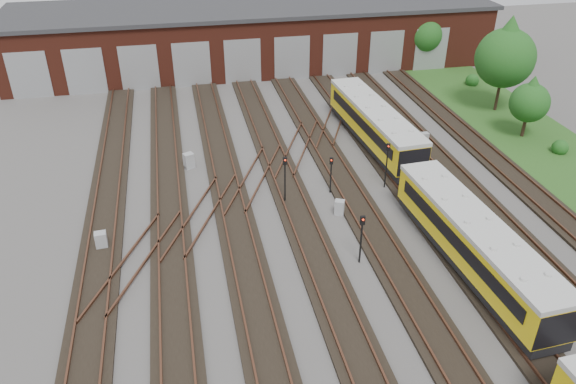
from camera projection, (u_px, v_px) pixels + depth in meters
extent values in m
plane|color=#494644|center=(376.00, 305.00, 28.46)|extent=(120.00, 120.00, 0.00)
cube|color=black|center=(89.00, 346.00, 25.94)|extent=(2.40, 70.00, 0.18)
cube|color=#543121|center=(72.00, 346.00, 25.73)|extent=(0.10, 70.00, 0.15)
cube|color=#543121|center=(104.00, 341.00, 25.98)|extent=(0.10, 70.00, 0.15)
cube|color=black|center=(176.00, 333.00, 26.65)|extent=(2.40, 70.00, 0.18)
cube|color=#543121|center=(160.00, 333.00, 26.43)|extent=(0.10, 70.00, 0.15)
cube|color=#543121|center=(191.00, 328.00, 26.69)|extent=(0.10, 70.00, 0.15)
cube|color=black|center=(259.00, 321.00, 27.35)|extent=(2.40, 70.00, 0.18)
cube|color=#543121|center=(244.00, 320.00, 27.14)|extent=(0.10, 70.00, 0.15)
cube|color=#543121|center=(274.00, 316.00, 27.40)|extent=(0.10, 70.00, 0.15)
cube|color=black|center=(338.00, 309.00, 28.06)|extent=(2.40, 70.00, 0.18)
cube|color=#543121|center=(324.00, 308.00, 27.85)|extent=(0.10, 70.00, 0.15)
cube|color=#543121|center=(352.00, 304.00, 28.10)|extent=(0.10, 70.00, 0.15)
cube|color=black|center=(413.00, 298.00, 28.77)|extent=(2.40, 70.00, 0.18)
cube|color=#543121|center=(400.00, 297.00, 28.56)|extent=(0.10, 70.00, 0.15)
cube|color=#543121|center=(426.00, 293.00, 28.81)|extent=(0.10, 70.00, 0.15)
cube|color=black|center=(484.00, 287.00, 29.48)|extent=(2.40, 70.00, 0.18)
cube|color=#543121|center=(472.00, 287.00, 29.26)|extent=(0.10, 70.00, 0.15)
cube|color=#543121|center=(497.00, 283.00, 29.52)|extent=(0.10, 70.00, 0.15)
cube|color=black|center=(552.00, 277.00, 30.18)|extent=(2.40, 70.00, 0.18)
cube|color=#543121|center=(541.00, 277.00, 29.97)|extent=(0.10, 70.00, 0.15)
cube|color=#543121|center=(565.00, 273.00, 30.23)|extent=(0.10, 70.00, 0.15)
cube|color=#543121|center=(202.00, 213.00, 35.33)|extent=(5.40, 9.62, 0.15)
cube|color=#543121|center=(255.00, 177.00, 39.40)|extent=(5.40, 9.62, 0.15)
cube|color=#543121|center=(298.00, 147.00, 43.47)|extent=(5.40, 9.62, 0.15)
cube|color=#543121|center=(135.00, 260.00, 31.26)|extent=(5.40, 9.62, 0.15)
cube|color=#543121|center=(333.00, 122.00, 47.54)|extent=(5.40, 9.62, 0.15)
cube|color=#572115|center=(253.00, 36.00, 60.58)|extent=(50.00, 12.00, 6.00)
cube|color=#2B2C2E|center=(252.00, 6.00, 58.97)|extent=(51.00, 12.50, 0.40)
cube|color=gray|center=(29.00, 75.00, 52.03)|extent=(3.60, 0.12, 4.40)
cube|color=gray|center=(85.00, 72.00, 52.91)|extent=(3.60, 0.12, 4.40)
cube|color=gray|center=(139.00, 68.00, 53.80)|extent=(3.60, 0.12, 4.40)
cube|color=gray|center=(192.00, 65.00, 54.68)|extent=(3.60, 0.12, 4.40)
cube|color=gray|center=(243.00, 62.00, 55.57)|extent=(3.60, 0.12, 4.40)
cube|color=gray|center=(292.00, 58.00, 56.45)|extent=(3.60, 0.12, 4.40)
cube|color=gray|center=(340.00, 55.00, 57.34)|extent=(3.60, 0.12, 4.40)
cube|color=gray|center=(386.00, 52.00, 58.22)|extent=(3.60, 0.12, 4.40)
cube|color=gray|center=(431.00, 49.00, 59.10)|extent=(3.60, 0.12, 4.40)
cube|color=black|center=(470.00, 260.00, 30.65)|extent=(2.89, 13.80, 0.55)
cube|color=#DB9D0B|center=(474.00, 241.00, 30.00)|extent=(3.17, 13.82, 2.01)
cube|color=#BABBB6|center=(478.00, 223.00, 29.42)|extent=(3.26, 13.82, 0.27)
cube|color=black|center=(455.00, 241.00, 29.61)|extent=(0.76, 12.04, 0.78)
cube|color=black|center=(495.00, 234.00, 30.16)|extent=(0.76, 12.04, 0.78)
cube|color=black|center=(373.00, 138.00, 44.11)|extent=(2.89, 13.80, 0.55)
cube|color=#DB9D0B|center=(374.00, 123.00, 43.46)|extent=(3.17, 13.82, 2.01)
cube|color=#BABBB6|center=(375.00, 109.00, 42.88)|extent=(3.26, 13.82, 0.27)
cube|color=black|center=(360.00, 122.00, 43.07)|extent=(0.76, 12.04, 0.78)
cube|color=black|center=(389.00, 118.00, 43.62)|extent=(0.76, 12.04, 0.78)
cylinder|color=black|center=(285.00, 184.00, 36.18)|extent=(0.10, 0.10, 2.85)
cube|color=black|center=(285.00, 161.00, 35.32)|extent=(0.26, 0.16, 0.51)
sphere|color=red|center=(285.00, 160.00, 35.18)|extent=(0.12, 0.12, 0.12)
cylinder|color=black|center=(361.00, 244.00, 30.82)|extent=(0.10, 0.10, 2.56)
cube|color=black|center=(363.00, 220.00, 30.03)|extent=(0.28, 0.18, 0.52)
sphere|color=red|center=(363.00, 220.00, 29.89)|extent=(0.12, 0.12, 0.12)
cylinder|color=black|center=(331.00, 178.00, 37.49)|extent=(0.09, 0.09, 2.18)
cube|color=black|center=(331.00, 161.00, 36.82)|extent=(0.27, 0.22, 0.47)
sphere|color=red|center=(332.00, 160.00, 36.69)|extent=(0.11, 0.11, 0.11)
cylinder|color=black|center=(386.00, 169.00, 37.94)|extent=(0.10, 0.10, 2.83)
cube|color=black|center=(388.00, 147.00, 37.09)|extent=(0.28, 0.21, 0.49)
sphere|color=red|center=(389.00, 146.00, 36.96)|extent=(0.12, 0.12, 0.12)
cube|color=#9C9EA1|center=(101.00, 241.00, 32.29)|extent=(0.70, 0.60, 1.10)
cube|color=#9C9EA1|center=(189.00, 161.00, 40.81)|extent=(0.86, 0.79, 1.15)
cube|color=#9C9EA1|center=(340.00, 207.00, 35.49)|extent=(0.74, 0.69, 0.99)
cube|color=#9C9EA1|center=(365.00, 133.00, 45.10)|extent=(0.68, 0.59, 1.04)
cube|color=#9C9EA1|center=(424.00, 138.00, 44.34)|extent=(0.58, 0.49, 0.94)
cylinder|color=#301F15|center=(422.00, 58.00, 60.52)|extent=(0.23, 0.23, 1.92)
sphere|color=#144814|center=(425.00, 35.00, 59.21)|extent=(3.73, 3.73, 3.73)
cone|color=#144814|center=(426.00, 22.00, 58.53)|extent=(3.20, 3.20, 2.67)
cylinder|color=#301F15|center=(524.00, 127.00, 45.32)|extent=(0.27, 0.27, 1.60)
sphere|color=#144814|center=(530.00, 103.00, 44.23)|extent=(3.11, 3.11, 3.11)
cone|color=#144814|center=(533.00, 89.00, 43.66)|extent=(2.66, 2.66, 2.22)
cylinder|color=#301F15|center=(497.00, 96.00, 49.86)|extent=(0.26, 0.26, 2.61)
sphere|color=#144814|center=(505.00, 58.00, 48.08)|extent=(5.07, 5.07, 5.07)
cone|color=#144814|center=(509.00, 37.00, 47.15)|extent=(4.35, 4.35, 3.62)
sphere|color=#144814|center=(561.00, 145.00, 42.88)|extent=(1.24, 1.24, 1.24)
sphere|color=#144814|center=(473.00, 79.00, 55.79)|extent=(1.32, 1.32, 1.32)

